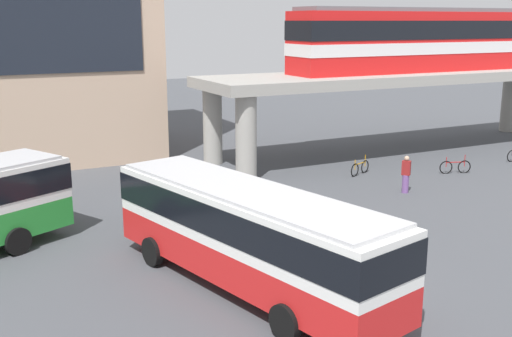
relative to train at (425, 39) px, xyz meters
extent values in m
plane|color=#47494F|center=(-16.67, -5.41, -7.01)|extent=(120.00, 120.00, 0.00)
cube|color=#9E9B93|center=(-1.50, 0.00, -2.27)|extent=(26.41, 6.02, 0.60)
cylinder|color=#9E9B93|center=(-13.50, -2.21, -4.79)|extent=(1.10, 1.10, 4.44)
cylinder|color=#9E9B93|center=(-13.50, 2.21, -4.79)|extent=(1.10, 1.10, 4.44)
cylinder|color=#9E9B93|center=(10.51, 2.21, -4.79)|extent=(1.10, 1.10, 4.44)
cube|color=red|center=(0.00, 0.00, -0.17)|extent=(18.40, 2.90, 3.60)
cube|color=silver|center=(0.00, 0.00, -0.53)|extent=(18.46, 2.96, 0.70)
cube|color=black|center=(0.00, 0.00, 0.55)|extent=(18.46, 2.96, 1.10)
cube|color=slate|center=(0.00, 0.00, 1.75)|extent=(17.66, 2.61, 0.24)
cube|color=red|center=(-19.36, -14.32, -5.96)|extent=(4.99, 11.28, 1.10)
cube|color=white|center=(-19.36, -14.32, -4.66)|extent=(4.99, 11.28, 1.50)
cube|color=black|center=(-19.36, -14.32, -4.58)|extent=(5.04, 11.33, 0.96)
cube|color=silver|center=(-19.36, -14.32, -3.85)|extent=(4.74, 10.72, 0.12)
cylinder|color=black|center=(-21.39, -11.19, -6.51)|extent=(0.50, 1.04, 1.00)
cylinder|color=black|center=(-18.96, -10.61, -6.51)|extent=(0.50, 1.04, 1.00)
cylinder|color=black|center=(-19.86, -17.61, -6.51)|extent=(0.50, 1.04, 1.00)
cylinder|color=black|center=(-17.43, -17.02, -6.51)|extent=(0.50, 1.04, 1.00)
cylinder|color=black|center=(-25.36, -8.05, -6.51)|extent=(1.02, 0.69, 1.00)
torus|color=black|center=(2.40, -5.38, -6.67)|extent=(0.74, 0.13, 0.74)
torus|color=black|center=(-7.00, -3.70, -6.67)|extent=(0.70, 0.34, 0.74)
torus|color=black|center=(-7.97, -4.11, -6.67)|extent=(0.70, 0.34, 0.74)
cylinder|color=orange|center=(-7.49, -3.90, -6.39)|extent=(0.99, 0.46, 0.05)
cylinder|color=orange|center=(-7.97, -4.11, -6.37)|extent=(0.04, 0.04, 0.55)
cylinder|color=orange|center=(-7.00, -3.70, -6.32)|extent=(0.04, 0.04, 0.65)
torus|color=black|center=(-2.19, -6.18, -6.67)|extent=(0.72, 0.30, 0.74)
torus|color=black|center=(-3.18, -5.84, -6.67)|extent=(0.72, 0.30, 0.74)
cylinder|color=#B21E1E|center=(-2.69, -6.01, -6.39)|extent=(1.01, 0.39, 0.05)
cylinder|color=#B21E1E|center=(-3.18, -5.84, -6.37)|extent=(0.04, 0.04, 0.55)
cylinder|color=#B21E1E|center=(-2.19, -6.18, -6.32)|extent=(0.04, 0.04, 0.65)
cylinder|color=#724C8C|center=(-7.69, -7.85, -6.57)|extent=(0.32, 0.32, 0.88)
cube|color=maroon|center=(-7.69, -7.85, -5.78)|extent=(0.45, 0.47, 0.70)
sphere|color=tan|center=(-7.69, -7.85, -5.31)|extent=(0.24, 0.24, 0.24)
camera|label=1|loc=(-27.14, -30.34, 1.10)|focal=43.39mm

